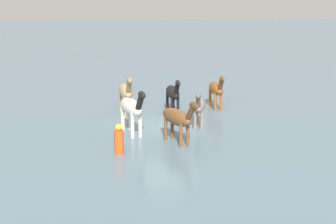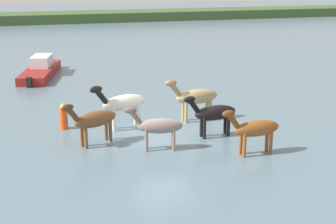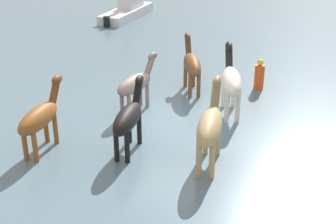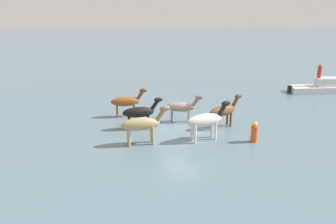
{
  "view_description": "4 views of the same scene",
  "coord_description": "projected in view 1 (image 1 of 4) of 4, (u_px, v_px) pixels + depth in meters",
  "views": [
    {
      "loc": [
        -21.3,
        2.05,
        5.88
      ],
      "look_at": [
        -0.08,
        0.06,
        0.61
      ],
      "focal_mm": 52.96,
      "sensor_mm": 36.0,
      "label": 1
    },
    {
      "loc": [
        -4.53,
        -17.85,
        6.72
      ],
      "look_at": [
        0.4,
        0.44,
        0.96
      ],
      "focal_mm": 50.43,
      "sensor_mm": 36.0,
      "label": 2
    },
    {
      "loc": [
        12.66,
        4.46,
        6.38
      ],
      "look_at": [
        0.63,
        0.22,
        0.63
      ],
      "focal_mm": 50.23,
      "sensor_mm": 36.0,
      "label": 3
    },
    {
      "loc": [
        2.48,
        17.78,
        7.06
      ],
      "look_at": [
        0.51,
        -0.12,
        1.06
      ],
      "focal_mm": 35.16,
      "sensor_mm": 36.0,
      "label": 4
    }
  ],
  "objects": [
    {
      "name": "ground_plane",
      "position": [
        169.0,
        125.0,
        22.18
      ],
      "size": [
        160.31,
        160.31,
        0.0
      ],
      "primitive_type": "plane",
      "color": "slate"
    },
    {
      "name": "horse_lead",
      "position": [
        126.0,
        92.0,
        23.75
      ],
      "size": [
        2.63,
        0.85,
        2.03
      ],
      "rotation": [
        0.0,
        0.0,
        3.26
      ],
      "color": "tan",
      "rests_on": "ground_plane"
    },
    {
      "name": "horse_pinto_flank",
      "position": [
        199.0,
        106.0,
        21.62
      ],
      "size": [
        2.25,
        0.86,
        1.74
      ],
      "rotation": [
        0.0,
        0.0,
        2.94
      ],
      "color": "gray",
      "rests_on": "ground_plane"
    },
    {
      "name": "horse_mid_herd",
      "position": [
        132.0,
        108.0,
        20.49
      ],
      "size": [
        2.64,
        1.22,
        2.06
      ],
      "rotation": [
        0.0,
        0.0,
        3.46
      ],
      "color": "silver",
      "rests_on": "ground_plane"
    },
    {
      "name": "horse_rear_stallion",
      "position": [
        173.0,
        93.0,
        24.03
      ],
      "size": [
        2.38,
        0.73,
        1.84
      ],
      "rotation": [
        0.0,
        0.0,
        3.24
      ],
      "color": "black",
      "rests_on": "ground_plane"
    },
    {
      "name": "horse_dark_mare",
      "position": [
        178.0,
        118.0,
        19.27
      ],
      "size": [
        2.34,
        1.39,
        1.88
      ],
      "rotation": [
        0.0,
        0.0,
        3.59
      ],
      "color": "brown",
      "rests_on": "ground_plane"
    },
    {
      "name": "horse_gray_outer",
      "position": [
        216.0,
        89.0,
        24.99
      ],
      "size": [
        2.37,
        0.65,
        1.84
      ],
      "rotation": [
        0.0,
        0.0,
        3.2
      ],
      "color": "brown",
      "rests_on": "ground_plane"
    },
    {
      "name": "buoy_channel_marker",
      "position": [
        119.0,
        140.0,
        18.15
      ],
      "size": [
        0.36,
        0.36,
        1.14
      ],
      "color": "#E54C19",
      "rests_on": "ground_plane"
    }
  ]
}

